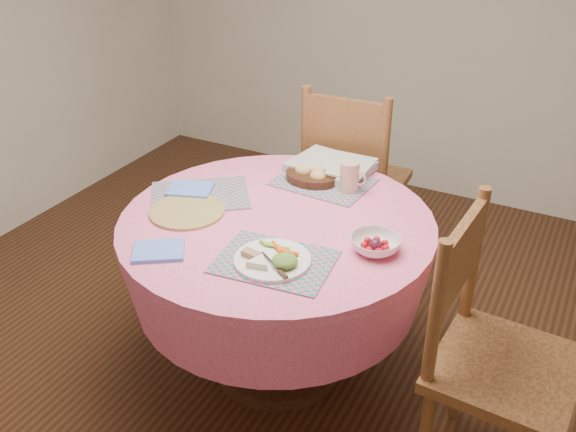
% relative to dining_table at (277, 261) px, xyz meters
% --- Properties ---
extents(ground, '(4.00, 4.00, 0.00)m').
position_rel_dining_table_xyz_m(ground, '(0.00, 0.00, -0.56)').
color(ground, '#331C0F').
rests_on(ground, ground).
extents(dining_table, '(1.24, 1.24, 0.75)m').
position_rel_dining_table_xyz_m(dining_table, '(0.00, 0.00, 0.00)').
color(dining_table, pink).
rests_on(dining_table, ground).
extents(chair_right, '(0.48, 0.50, 1.03)m').
position_rel_dining_table_xyz_m(chair_right, '(0.88, -0.12, -0.02)').
color(chair_right, brown).
rests_on(chair_right, ground).
extents(chair_back, '(0.51, 0.49, 1.05)m').
position_rel_dining_table_xyz_m(chair_back, '(-0.04, 0.87, -0.01)').
color(chair_back, brown).
rests_on(chair_back, ground).
extents(placemat_front, '(0.43, 0.34, 0.01)m').
position_rel_dining_table_xyz_m(placemat_front, '(0.14, -0.27, 0.20)').
color(placemat_front, '#178381').
rests_on(placemat_front, dining_table).
extents(placemat_left, '(0.50, 0.48, 0.01)m').
position_rel_dining_table_xyz_m(placemat_left, '(-0.38, 0.03, 0.20)').
color(placemat_left, '#178381').
rests_on(placemat_left, dining_table).
extents(placemat_back, '(0.42, 0.33, 0.01)m').
position_rel_dining_table_xyz_m(placemat_back, '(0.02, 0.38, 0.20)').
color(placemat_back, '#178381').
rests_on(placemat_back, dining_table).
extents(wicker_trivet, '(0.30, 0.30, 0.01)m').
position_rel_dining_table_xyz_m(wicker_trivet, '(-0.34, -0.11, 0.20)').
color(wicker_trivet, '#A18545').
rests_on(wicker_trivet, dining_table).
extents(napkin_near, '(0.23, 0.22, 0.01)m').
position_rel_dining_table_xyz_m(napkin_near, '(-0.26, -0.40, 0.20)').
color(napkin_near, '#5F89F4').
rests_on(napkin_near, dining_table).
extents(napkin_far, '(0.22, 0.19, 0.01)m').
position_rel_dining_table_xyz_m(napkin_far, '(-0.43, 0.04, 0.21)').
color(napkin_far, '#5F89F4').
rests_on(napkin_far, placemat_left).
extents(dinner_plate, '(0.27, 0.27, 0.05)m').
position_rel_dining_table_xyz_m(dinner_plate, '(0.14, -0.28, 0.22)').
color(dinner_plate, white).
rests_on(dinner_plate, placemat_front).
extents(bread_bowl, '(0.23, 0.23, 0.08)m').
position_rel_dining_table_xyz_m(bread_bowl, '(-0.02, 0.36, 0.23)').
color(bread_bowl, black).
rests_on(bread_bowl, placemat_back).
extents(latte_mug, '(0.12, 0.08, 0.13)m').
position_rel_dining_table_xyz_m(latte_mug, '(0.16, 0.35, 0.26)').
color(latte_mug, '#CBA98B').
rests_on(latte_mug, placemat_back).
extents(fruit_bowl, '(0.20, 0.20, 0.06)m').
position_rel_dining_table_xyz_m(fruit_bowl, '(0.42, -0.03, 0.22)').
color(fruit_bowl, white).
rests_on(fruit_bowl, dining_table).
extents(newspaper_stack, '(0.37, 0.31, 0.04)m').
position_rel_dining_table_xyz_m(newspaper_stack, '(0.01, 0.50, 0.22)').
color(newspaper_stack, silver).
rests_on(newspaper_stack, dining_table).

